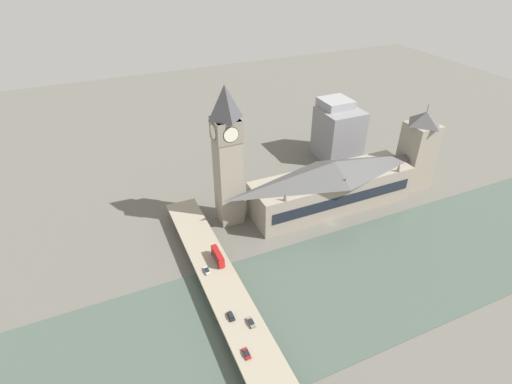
{
  "coord_description": "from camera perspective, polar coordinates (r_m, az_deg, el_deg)",
  "views": [
    {
      "loc": [
        -132.08,
        101.57,
        125.03
      ],
      "look_at": [
        19.02,
        34.07,
        17.37
      ],
      "focal_mm": 28.0,
      "sensor_mm": 36.0,
      "label": 1
    }
  ],
  "objects": [
    {
      "name": "car_northbound_lead",
      "position": [
        170.42,
        -7.06,
        -11.07
      ],
      "size": [
        4.61,
        1.9,
        1.32
      ],
      "color": "silver",
      "rests_on": "road_bridge"
    },
    {
      "name": "city_block_west",
      "position": [
        269.95,
        10.96,
        9.18
      ],
      "size": [
        18.4,
        18.67,
        36.91
      ],
      "color": "#939399",
      "rests_on": "ground_plane"
    },
    {
      "name": "clock_tower",
      "position": [
        188.22,
        -4.13,
        5.48
      ],
      "size": [
        12.72,
        12.72,
        71.3
      ],
      "color": "gray",
      "rests_on": "ground_plane"
    },
    {
      "name": "car_northbound_mid",
      "position": [
        143.83,
        -1.36,
        -22.05
      ],
      "size": [
        4.5,
        1.83,
        1.31
      ],
      "color": "maroon",
      "rests_on": "road_bridge"
    },
    {
      "name": "ground_plane",
      "position": [
        208.31,
        10.79,
        -4.53
      ],
      "size": [
        600.0,
        600.0,
        0.0
      ],
      "primitive_type": "plane",
      "color": "#605E56"
    },
    {
      "name": "parliament_hall",
      "position": [
        214.48,
        10.8,
        1.05
      ],
      "size": [
        23.89,
        88.5,
        27.14
      ],
      "color": "gray",
      "rests_on": "ground_plane"
    },
    {
      "name": "city_block_center",
      "position": [
        266.13,
        11.68,
        8.16
      ],
      "size": [
        25.12,
        25.5,
        32.05
      ],
      "color": "gray",
      "rests_on": "ground_plane"
    },
    {
      "name": "double_decker_bus_mid",
      "position": [
        173.27,
        -5.49,
        -9.08
      ],
      "size": [
        10.88,
        2.58,
        5.08
      ],
      "color": "red",
      "rests_on": "road_bridge"
    },
    {
      "name": "car_southbound_lead",
      "position": [
        151.39,
        -0.73,
        -18.11
      ],
      "size": [
        4.8,
        1.81,
        1.37
      ],
      "color": "slate",
      "rests_on": "road_bridge"
    },
    {
      "name": "victoria_tower",
      "position": [
        243.94,
        22.1,
        5.64
      ],
      "size": [
        15.58,
        15.58,
        48.95
      ],
      "color": "gray",
      "rests_on": "ground_plane"
    },
    {
      "name": "river_water",
      "position": [
        186.38,
        17.3,
        -10.92
      ],
      "size": [
        64.23,
        360.0,
        0.3
      ],
      "primitive_type": "cube",
      "color": "#47564C",
      "rests_on": "ground_plane"
    },
    {
      "name": "road_bridge",
      "position": [
        156.01,
        -2.73,
        -17.14
      ],
      "size": [
        160.46,
        15.2,
        6.43
      ],
      "color": "gray",
      "rests_on": "ground_plane"
    },
    {
      "name": "car_southbound_tail",
      "position": [
        153.37,
        -3.59,
        -17.28
      ],
      "size": [
        4.32,
        1.87,
        1.41
      ],
      "color": "black",
      "rests_on": "road_bridge"
    }
  ]
}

